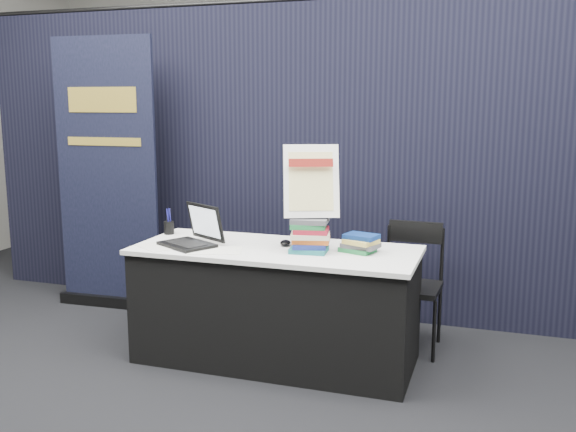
# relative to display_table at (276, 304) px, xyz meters

# --- Properties ---
(floor) EXTENTS (8.00, 8.00, 0.00)m
(floor) POSITION_rel_display_table_xyz_m (0.00, -0.55, -0.38)
(floor) COLOR black
(floor) RESTS_ON ground
(wall_back) EXTENTS (8.00, 0.02, 3.50)m
(wall_back) POSITION_rel_display_table_xyz_m (0.00, 3.45, 1.37)
(wall_back) COLOR #A5A39C
(wall_back) RESTS_ON floor
(drape_partition) EXTENTS (6.00, 0.08, 2.40)m
(drape_partition) POSITION_rel_display_table_xyz_m (0.00, 1.05, 0.82)
(drape_partition) COLOR black
(drape_partition) RESTS_ON floor
(display_table) EXTENTS (1.80, 0.75, 0.75)m
(display_table) POSITION_rel_display_table_xyz_m (0.00, 0.00, 0.00)
(display_table) COLOR black
(display_table) RESTS_ON floor
(laptop) EXTENTS (0.42, 0.42, 0.26)m
(laptop) POSITION_rel_display_table_xyz_m (-0.55, -0.09, 0.44)
(laptop) COLOR black
(laptop) RESTS_ON display_table
(mouse) EXTENTS (0.09, 0.12, 0.03)m
(mouse) POSITION_rel_display_table_xyz_m (0.04, 0.08, 0.39)
(mouse) COLOR black
(mouse) RESTS_ON display_table
(brochure_left) EXTENTS (0.37, 0.33, 0.00)m
(brochure_left) POSITION_rel_display_table_xyz_m (-0.52, -0.01, 0.38)
(brochure_left) COLOR silver
(brochure_left) RESTS_ON display_table
(brochure_mid) EXTENTS (0.33, 0.31, 0.00)m
(brochure_mid) POSITION_rel_display_table_xyz_m (-0.73, -0.21, 0.38)
(brochure_mid) COLOR silver
(brochure_mid) RESTS_ON display_table
(brochure_right) EXTENTS (0.38, 0.31, 0.00)m
(brochure_right) POSITION_rel_display_table_xyz_m (-0.33, -0.19, 0.38)
(brochure_right) COLOR white
(brochure_right) RESTS_ON display_table
(pen_cup) EXTENTS (0.09, 0.09, 0.09)m
(pen_cup) POSITION_rel_display_table_xyz_m (-0.85, 0.17, 0.42)
(pen_cup) COLOR black
(pen_cup) RESTS_ON display_table
(book_stack_tall) EXTENTS (0.25, 0.21, 0.21)m
(book_stack_tall) POSITION_rel_display_table_xyz_m (0.24, -0.04, 0.48)
(book_stack_tall) COLOR #1C686A
(book_stack_tall) RESTS_ON display_table
(book_stack_short) EXTENTS (0.24, 0.21, 0.11)m
(book_stack_short) POSITION_rel_display_table_xyz_m (0.53, 0.05, 0.43)
(book_stack_short) COLOR #1E723A
(book_stack_short) RESTS_ON display_table
(info_sign) EXTENTS (0.36, 0.24, 0.46)m
(info_sign) POSITION_rel_display_table_xyz_m (0.24, -0.01, 0.81)
(info_sign) COLOR black
(info_sign) RESTS_ON book_stack_tall
(pullup_banner) EXTENTS (0.92, 0.14, 2.16)m
(pullup_banner) POSITION_rel_display_table_xyz_m (-1.65, 0.63, 0.58)
(pullup_banner) COLOR black
(pullup_banner) RESTS_ON floor
(stacking_chair) EXTENTS (0.40, 0.41, 0.85)m
(stacking_chair) POSITION_rel_display_table_xyz_m (0.80, 0.50, 0.10)
(stacking_chair) COLOR black
(stacking_chair) RESTS_ON floor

